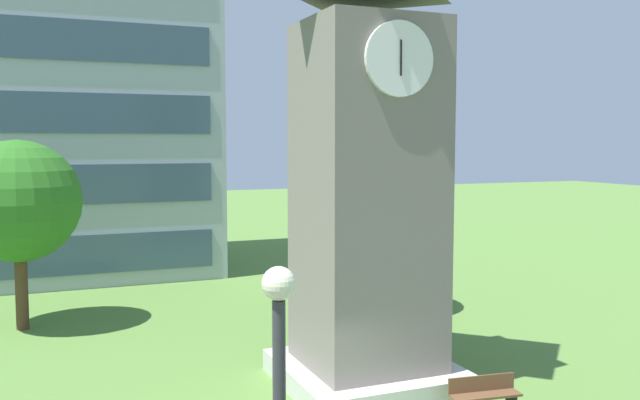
{
  "coord_description": "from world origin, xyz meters",
  "views": [
    {
      "loc": [
        -6.2,
        -12.72,
        6.68
      ],
      "look_at": [
        0.96,
        4.76,
        5.08
      ],
      "focal_mm": 38.1,
      "sensor_mm": 36.0,
      "label": 1
    }
  ],
  "objects_px": {
    "clock_tower": "(367,193)",
    "park_bench": "(484,394)",
    "tree_streetside": "(372,218)",
    "tree_by_building": "(18,202)"
  },
  "relations": [
    {
      "from": "park_bench",
      "to": "tree_by_building",
      "type": "height_order",
      "value": "tree_by_building"
    },
    {
      "from": "tree_by_building",
      "to": "tree_streetside",
      "type": "relative_size",
      "value": 1.15
    },
    {
      "from": "clock_tower",
      "to": "park_bench",
      "type": "bearing_deg",
      "value": -57.44
    },
    {
      "from": "clock_tower",
      "to": "park_bench",
      "type": "relative_size",
      "value": 6.39
    },
    {
      "from": "clock_tower",
      "to": "tree_by_building",
      "type": "relative_size",
      "value": 1.74
    },
    {
      "from": "park_bench",
      "to": "tree_streetside",
      "type": "height_order",
      "value": "tree_streetside"
    },
    {
      "from": "tree_by_building",
      "to": "tree_streetside",
      "type": "distance_m",
      "value": 13.0
    },
    {
      "from": "park_bench",
      "to": "tree_streetside",
      "type": "xyz_separation_m",
      "value": [
        1.93,
        10.04,
        3.29
      ]
    },
    {
      "from": "tree_by_building",
      "to": "tree_streetside",
      "type": "xyz_separation_m",
      "value": [
        12.73,
        -2.52,
        -0.85
      ]
    },
    {
      "from": "tree_by_building",
      "to": "tree_streetside",
      "type": "height_order",
      "value": "tree_by_building"
    }
  ]
}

